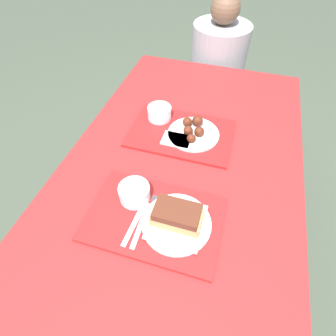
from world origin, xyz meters
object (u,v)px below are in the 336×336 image
tray_near (154,218)px  bowl_coleslaw_far (160,112)px  tray_far (181,133)px  wings_plate_far (193,131)px  person_seated_across (218,57)px  bowl_coleslaw_near (134,192)px  brisket_sandwich_plate (177,219)px

tray_near → bowl_coleslaw_far: 0.53m
tray_far → wings_plate_far: bearing=8.3°
wings_plate_far → person_seated_across: (-0.02, 0.86, -0.08)m
bowl_coleslaw_near → tray_near: bearing=-32.1°
bowl_coleslaw_near → person_seated_across: (0.10, 1.26, -0.10)m
tray_near → bowl_coleslaw_near: bearing=147.9°
tray_near → tray_far: same height
bowl_coleslaw_near → brisket_sandwich_plate: size_ratio=0.47×
wings_plate_far → person_seated_across: 0.87m
person_seated_across → brisket_sandwich_plate: bearing=-86.8°
wings_plate_far → person_seated_across: bearing=91.6°
bowl_coleslaw_far → tray_far: bearing=-29.6°
tray_far → person_seated_across: size_ratio=0.71×
bowl_coleslaw_near → person_seated_across: bearing=85.7°
tray_near → brisket_sandwich_plate: size_ratio=1.96×
brisket_sandwich_plate → tray_near: bearing=179.1°
tray_far → bowl_coleslaw_far: bowl_coleslaw_far is taller
tray_far → bowl_coleslaw_far: 0.15m
tray_near → wings_plate_far: (0.03, 0.45, 0.02)m
tray_near → person_seated_across: bearing=89.8°
bowl_coleslaw_near → person_seated_across: 1.26m
bowl_coleslaw_far → bowl_coleslaw_near: bearing=-83.1°
tray_far → brisket_sandwich_plate: 0.46m
tray_far → person_seated_across: person_seated_across is taller
bowl_coleslaw_near → wings_plate_far: size_ratio=0.48×
brisket_sandwich_plate → wings_plate_far: 0.45m
brisket_sandwich_plate → person_seated_across: (-0.07, 1.31, -0.10)m
tray_far → tray_near: bearing=-87.0°
tray_near → tray_far: bearing=93.0°
tray_far → bowl_coleslaw_near: (-0.07, -0.38, 0.04)m
tray_near → bowl_coleslaw_far: bearing=105.9°
tray_near → tray_far: 0.44m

